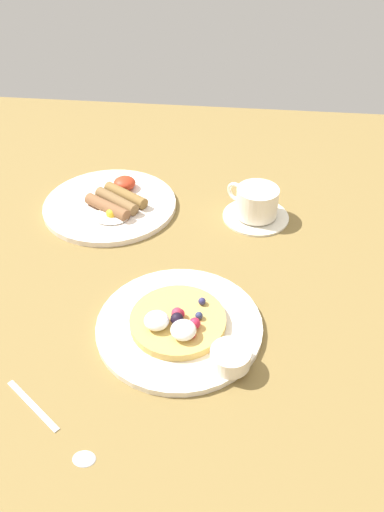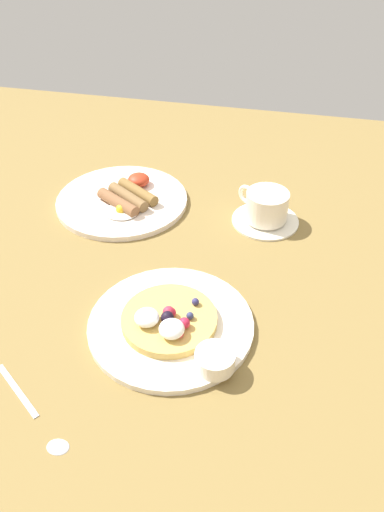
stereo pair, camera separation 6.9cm
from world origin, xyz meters
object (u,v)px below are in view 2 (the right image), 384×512
object	(u,v)px
syrup_ramekin	(215,360)
coffee_saucer	(265,220)
pancake_plate	(171,324)
teaspoon	(40,422)
breakfast_plate	(122,201)
coffee_cup	(266,205)

from	to	relation	value
syrup_ramekin	coffee_saucer	size ratio (longest dim) A/B	0.44
pancake_plate	syrup_ramekin	size ratio (longest dim) A/B	4.44
teaspoon	breakfast_plate	bearing A→B (deg)	96.86
syrup_ramekin	breakfast_plate	distance (cm)	45.83
teaspoon	coffee_saucer	bearing A→B (deg)	65.36
syrup_ramekin	coffee_saucer	bearing A→B (deg)	85.43
coffee_cup	teaspoon	xyz separation A→B (cm)	(-22.88, -50.27, -3.50)
breakfast_plate	coffee_cup	xyz separation A→B (cm)	(28.95, -0.18, 3.18)
breakfast_plate	coffee_saucer	distance (cm)	29.09
syrup_ramekin	coffee_saucer	world-z (taller)	syrup_ramekin
syrup_ramekin	coffee_cup	xyz separation A→B (cm)	(2.86, 37.45, 1.39)
syrup_ramekin	teaspoon	bearing A→B (deg)	-147.36
breakfast_plate	coffee_cup	distance (cm)	29.13
coffee_saucer	teaspoon	bearing A→B (deg)	-114.64
pancake_plate	syrup_ramekin	world-z (taller)	syrup_ramekin
pancake_plate	breakfast_plate	world-z (taller)	same
syrup_ramekin	coffee_saucer	distance (cm)	37.53
teaspoon	pancake_plate	bearing A→B (deg)	58.31
coffee_saucer	teaspoon	size ratio (longest dim) A/B	0.87
coffee_saucer	coffee_cup	distance (cm)	3.33
syrup_ramekin	coffee_cup	size ratio (longest dim) A/B	0.56
pancake_plate	syrup_ramekin	bearing A→B (deg)	-40.19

